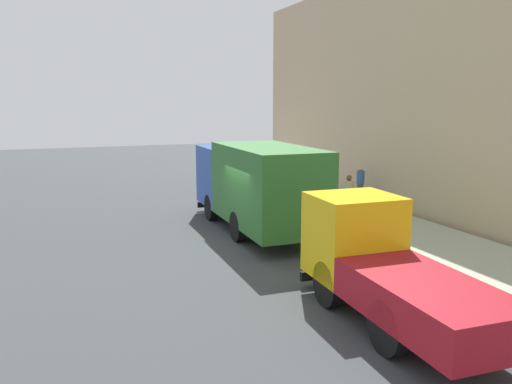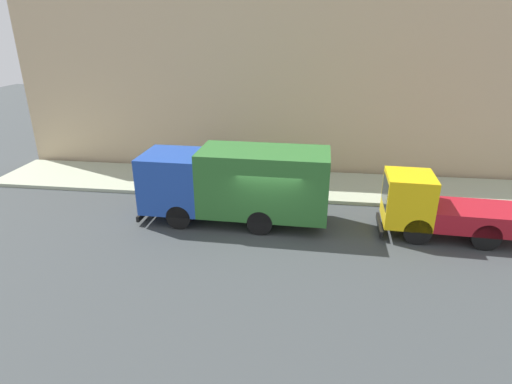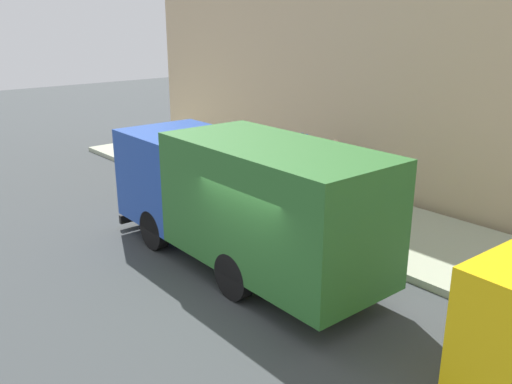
% 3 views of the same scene
% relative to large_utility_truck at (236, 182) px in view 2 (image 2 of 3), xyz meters
% --- Properties ---
extents(ground, '(80.00, 80.00, 0.00)m').
position_rel_large_utility_truck_xyz_m(ground, '(-0.72, -1.48, -1.76)').
color(ground, '#3A3F40').
extents(sidewalk, '(4.09, 30.00, 0.17)m').
position_rel_large_utility_truck_xyz_m(sidewalk, '(4.33, -1.48, -1.67)').
color(sidewalk, '#A9B196').
rests_on(sidewalk, ground).
extents(building_facade, '(0.50, 30.00, 10.09)m').
position_rel_large_utility_truck_xyz_m(building_facade, '(6.88, -1.48, 3.29)').
color(building_facade, tan).
rests_on(building_facade, ground).
extents(large_utility_truck, '(2.63, 7.86, 3.16)m').
position_rel_large_utility_truck_xyz_m(large_utility_truck, '(0.00, 0.00, 0.00)').
color(large_utility_truck, '#1E45A7').
rests_on(large_utility_truck, ground).
extents(small_flatbed_truck, '(2.20, 5.76, 2.49)m').
position_rel_large_utility_truck_xyz_m(small_flatbed_truck, '(-0.33, -8.15, -0.59)').
color(small_flatbed_truck, yellow).
rests_on(small_flatbed_truck, ground).
extents(pedestrian_walking, '(0.49, 0.49, 1.67)m').
position_rel_large_utility_truck_xyz_m(pedestrian_walking, '(5.97, 2.33, -0.70)').
color(pedestrian_walking, brown).
rests_on(pedestrian_walking, sidewalk).
extents(pedestrian_standing, '(0.48, 0.48, 1.61)m').
position_rel_large_utility_truck_xyz_m(pedestrian_standing, '(4.10, 0.31, -0.74)').
color(pedestrian_standing, brown).
rests_on(pedestrian_standing, sidewalk).
extents(pedestrian_third, '(0.44, 0.44, 1.69)m').
position_rel_large_utility_truck_xyz_m(pedestrian_third, '(4.28, 2.89, -0.70)').
color(pedestrian_third, '#1F232C').
rests_on(pedestrian_third, sidewalk).
extents(traffic_cone_orange, '(0.42, 0.42, 0.60)m').
position_rel_large_utility_truck_xyz_m(traffic_cone_orange, '(2.65, 4.06, -1.29)').
color(traffic_cone_orange, orange).
rests_on(traffic_cone_orange, sidewalk).
extents(street_sign_post, '(0.44, 0.08, 2.60)m').
position_rel_large_utility_truck_xyz_m(street_sign_post, '(2.67, 0.66, -0.05)').
color(street_sign_post, '#4C5156').
rests_on(street_sign_post, sidewalk).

